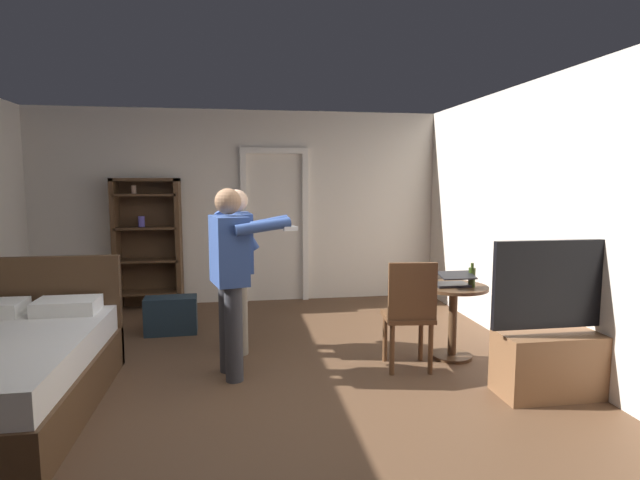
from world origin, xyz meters
TOP-DOWN VIEW (x-y plane):
  - ground_plane at (0.00, 0.00)m, footprint 6.93×6.93m
  - wall_back at (0.00, 3.21)m, footprint 5.73×0.12m
  - wall_right at (2.80, 0.00)m, footprint 0.12×6.54m
  - doorway_frame at (0.46, 3.13)m, footprint 0.93×0.08m
  - bookshelf at (-1.22, 2.98)m, footprint 0.85×0.32m
  - tv_flatscreen at (2.44, -0.38)m, footprint 1.18×0.40m
  - side_table at (1.96, 0.54)m, footprint 0.64×0.64m
  - laptop at (1.93, 0.50)m, footprint 0.32×0.33m
  - bottle_on_table at (2.10, 0.46)m, footprint 0.06×0.06m
  - wooden_chair at (1.44, 0.29)m, footprint 0.46×0.46m
  - person_blue_shirt at (-0.11, 0.41)m, footprint 0.75×0.60m
  - person_striped_shirt at (-0.04, 1.08)m, footprint 0.69×0.61m
  - suitcase_dark at (-0.80, 1.76)m, footprint 0.57×0.30m

SIDE VIEW (x-z plane):
  - ground_plane at x=0.00m, z-range 0.00..0.00m
  - suitcase_dark at x=-0.80m, z-range 0.00..0.41m
  - tv_flatscreen at x=2.44m, z-range -0.25..0.99m
  - side_table at x=1.96m, z-range 0.12..0.82m
  - wooden_chair at x=1.44m, z-range 0.05..1.04m
  - laptop at x=1.93m, z-range 0.68..0.83m
  - bottle_on_table at x=2.10m, z-range 0.68..0.91m
  - person_striped_shirt at x=-0.04m, z-range 0.13..1.73m
  - bookshelf at x=-1.22m, z-range 0.07..1.79m
  - person_blue_shirt at x=-0.11m, z-range 0.12..1.75m
  - doorway_frame at x=0.46m, z-range 0.16..2.29m
  - wall_back at x=0.00m, z-range 0.00..2.63m
  - wall_right at x=2.80m, z-range 0.00..2.63m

